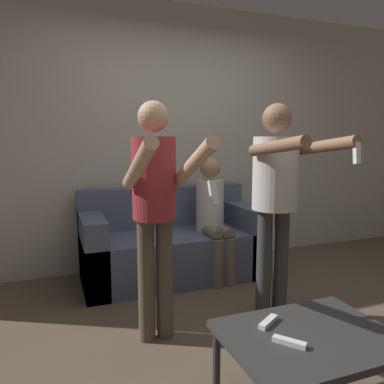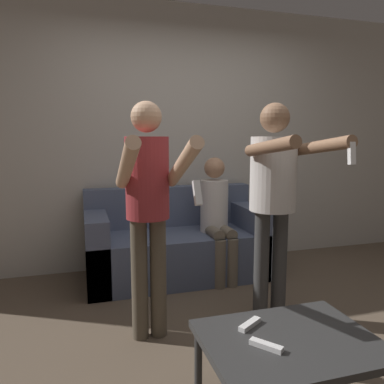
{
  "view_description": "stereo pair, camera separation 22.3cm",
  "coord_description": "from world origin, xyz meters",
  "px_view_note": "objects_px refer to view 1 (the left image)",
  "views": [
    {
      "loc": [
        -1.26,
        -2.03,
        1.35
      ],
      "look_at": [
        -0.19,
        0.79,
        0.91
      ],
      "focal_mm": 35.0,
      "sensor_mm": 36.0,
      "label": 1
    },
    {
      "loc": [
        -1.05,
        -2.11,
        1.35
      ],
      "look_at": [
        -0.19,
        0.79,
        0.91
      ],
      "focal_mm": 35.0,
      "sensor_mm": 36.0,
      "label": 2
    }
  ],
  "objects_px": {
    "couch": "(172,246)",
    "remote_far": "(268,322)",
    "person_standing_right": "(277,186)",
    "remote_near": "(289,342)",
    "person_standing_left": "(156,198)",
    "person_seated": "(213,213)",
    "coffee_table": "(310,343)"
  },
  "relations": [
    {
      "from": "couch",
      "to": "person_standing_left",
      "type": "relative_size",
      "value": 1.08
    },
    {
      "from": "person_standing_right",
      "to": "coffee_table",
      "type": "xyz_separation_m",
      "value": [
        -0.42,
        -0.95,
        -0.62
      ]
    },
    {
      "from": "person_standing_right",
      "to": "remote_near",
      "type": "distance_m",
      "value": 1.27
    },
    {
      "from": "person_seated",
      "to": "coffee_table",
      "type": "relative_size",
      "value": 1.46
    },
    {
      "from": "remote_near",
      "to": "person_seated",
      "type": "bearing_deg",
      "value": 76.04
    },
    {
      "from": "person_seated",
      "to": "coffee_table",
      "type": "height_order",
      "value": "person_seated"
    },
    {
      "from": "couch",
      "to": "person_standing_right",
      "type": "relative_size",
      "value": 1.07
    },
    {
      "from": "person_standing_right",
      "to": "remote_far",
      "type": "distance_m",
      "value": 1.12
    },
    {
      "from": "coffee_table",
      "to": "person_standing_left",
      "type": "bearing_deg",
      "value": 117.17
    },
    {
      "from": "couch",
      "to": "remote_far",
      "type": "relative_size",
      "value": 11.75
    },
    {
      "from": "person_standing_left",
      "to": "person_seated",
      "type": "height_order",
      "value": "person_standing_left"
    },
    {
      "from": "person_standing_left",
      "to": "person_standing_right",
      "type": "xyz_separation_m",
      "value": [
        0.91,
        0.01,
        0.03
      ]
    },
    {
      "from": "person_standing_right",
      "to": "remote_near",
      "type": "bearing_deg",
      "value": -119.79
    },
    {
      "from": "person_standing_right",
      "to": "person_seated",
      "type": "distance_m",
      "value": 1.0
    },
    {
      "from": "remote_far",
      "to": "person_seated",
      "type": "bearing_deg",
      "value": 74.94
    },
    {
      "from": "coffee_table",
      "to": "remote_far",
      "type": "height_order",
      "value": "remote_far"
    },
    {
      "from": "couch",
      "to": "coffee_table",
      "type": "distance_m",
      "value": 2.04
    },
    {
      "from": "person_seated",
      "to": "remote_near",
      "type": "xyz_separation_m",
      "value": [
        -0.48,
        -1.91,
        -0.19
      ]
    },
    {
      "from": "couch",
      "to": "coffee_table",
      "type": "xyz_separation_m",
      "value": [
        0.03,
        -2.03,
        0.09
      ]
    },
    {
      "from": "remote_near",
      "to": "person_standing_left",
      "type": "bearing_deg",
      "value": 109.05
    },
    {
      "from": "person_seated",
      "to": "coffee_table",
      "type": "xyz_separation_m",
      "value": [
        -0.33,
        -1.87,
        -0.25
      ]
    },
    {
      "from": "person_standing_right",
      "to": "remote_near",
      "type": "xyz_separation_m",
      "value": [
        -0.57,
        -0.99,
        -0.56
      ]
    },
    {
      "from": "remote_near",
      "to": "remote_far",
      "type": "xyz_separation_m",
      "value": [
        0.01,
        0.19,
        0.0
      ]
    },
    {
      "from": "coffee_table",
      "to": "remote_near",
      "type": "bearing_deg",
      "value": -164.32
    },
    {
      "from": "person_standing_right",
      "to": "couch",
      "type": "bearing_deg",
      "value": 112.77
    },
    {
      "from": "couch",
      "to": "person_seated",
      "type": "xyz_separation_m",
      "value": [
        0.36,
        -0.16,
        0.33
      ]
    },
    {
      "from": "person_seated",
      "to": "remote_far",
      "type": "height_order",
      "value": "person_seated"
    },
    {
      "from": "person_standing_right",
      "to": "remote_far",
      "type": "bearing_deg",
      "value": -124.81
    },
    {
      "from": "couch",
      "to": "person_standing_left",
      "type": "distance_m",
      "value": 1.35
    },
    {
      "from": "person_seated",
      "to": "remote_far",
      "type": "bearing_deg",
      "value": -105.06
    },
    {
      "from": "person_standing_left",
      "to": "remote_near",
      "type": "distance_m",
      "value": 1.17
    },
    {
      "from": "person_seated",
      "to": "remote_near",
      "type": "height_order",
      "value": "person_seated"
    }
  ]
}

